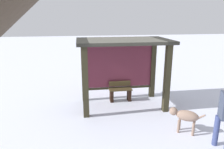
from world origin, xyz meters
TOP-DOWN VIEW (x-y plane):
  - ground_plane at (0.00, 0.00)m, footprint 60.00×60.00m
  - bus_shelter at (0.00, 0.19)m, footprint 3.27×1.94m
  - bench_left_inside at (0.00, 0.46)m, footprint 0.91×0.35m
  - dog at (1.37, -2.18)m, footprint 0.85×0.63m

SIDE VIEW (x-z plane):
  - ground_plane at x=0.00m, z-range 0.00..0.00m
  - bench_left_inside at x=0.00m, z-range -0.05..0.73m
  - dog at x=1.37m, z-range 0.16..0.87m
  - bus_shelter at x=0.00m, z-range 0.60..3.10m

